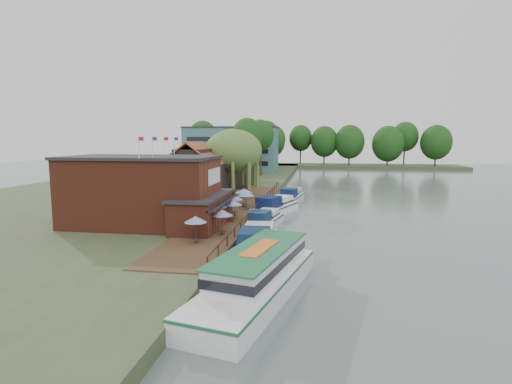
# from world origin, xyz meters

# --- Properties ---
(ground) EXTENTS (260.00, 260.00, 0.00)m
(ground) POSITION_xyz_m (0.00, 0.00, 0.00)
(ground) COLOR #54615F
(ground) RESTS_ON ground
(land_bank) EXTENTS (50.00, 140.00, 1.00)m
(land_bank) POSITION_xyz_m (-30.00, 35.00, 0.50)
(land_bank) COLOR #384728
(land_bank) RESTS_ON ground
(quay_deck) EXTENTS (6.00, 50.00, 0.10)m
(quay_deck) POSITION_xyz_m (-8.00, 10.00, 1.05)
(quay_deck) COLOR #47301E
(quay_deck) RESTS_ON land_bank
(quay_rail) EXTENTS (0.20, 49.00, 1.00)m
(quay_rail) POSITION_xyz_m (-5.30, 10.50, 1.50)
(quay_rail) COLOR black
(quay_rail) RESTS_ON land_bank
(pub) EXTENTS (20.00, 11.00, 7.30)m
(pub) POSITION_xyz_m (-14.00, -1.00, 4.65)
(pub) COLOR maroon
(pub) RESTS_ON land_bank
(hotel_block) EXTENTS (25.40, 12.40, 12.30)m
(hotel_block) POSITION_xyz_m (-22.00, 70.00, 7.15)
(hotel_block) COLOR #38666B
(hotel_block) RESTS_ON land_bank
(cottage_a) EXTENTS (8.60, 7.60, 8.50)m
(cottage_a) POSITION_xyz_m (-15.00, 14.00, 5.25)
(cottage_a) COLOR black
(cottage_a) RESTS_ON land_bank
(cottage_b) EXTENTS (9.60, 8.60, 8.50)m
(cottage_b) POSITION_xyz_m (-18.00, 24.00, 5.25)
(cottage_b) COLOR beige
(cottage_b) RESTS_ON land_bank
(cottage_c) EXTENTS (7.60, 7.60, 8.50)m
(cottage_c) POSITION_xyz_m (-14.00, 33.00, 5.25)
(cottage_c) COLOR black
(cottage_c) RESTS_ON land_bank
(willow) EXTENTS (8.60, 8.60, 10.43)m
(willow) POSITION_xyz_m (-10.50, 19.00, 6.21)
(willow) COLOR #476B2D
(willow) RESTS_ON land_bank
(umbrella_0) EXTENTS (2.02, 2.02, 2.38)m
(umbrella_0) POSITION_xyz_m (-8.15, -7.54, 2.29)
(umbrella_0) COLOR navy
(umbrella_0) RESTS_ON quay_deck
(umbrella_1) EXTENTS (2.05, 2.05, 2.38)m
(umbrella_1) POSITION_xyz_m (-6.63, -4.22, 2.29)
(umbrella_1) COLOR navy
(umbrella_1) RESTS_ON quay_deck
(umbrella_2) EXTENTS (2.17, 2.17, 2.38)m
(umbrella_2) POSITION_xyz_m (-8.20, -0.01, 2.29)
(umbrella_2) COLOR navy
(umbrella_2) RESTS_ON quay_deck
(umbrella_3) EXTENTS (2.19, 2.19, 2.38)m
(umbrella_3) POSITION_xyz_m (-7.02, 1.82, 2.29)
(umbrella_3) COLOR #1B3599
(umbrella_3) RESTS_ON quay_deck
(umbrella_4) EXTENTS (2.09, 2.09, 2.38)m
(umbrella_4) POSITION_xyz_m (-7.49, 5.39, 2.29)
(umbrella_4) COLOR navy
(umbrella_4) RESTS_ON quay_deck
(umbrella_5) EXTENTS (2.18, 2.18, 2.38)m
(umbrella_5) POSITION_xyz_m (-6.74, 8.81, 2.29)
(umbrella_5) COLOR navy
(umbrella_5) RESTS_ON quay_deck
(umbrella_6) EXTENTS (2.39, 2.39, 2.38)m
(umbrella_6) POSITION_xyz_m (-7.55, 11.55, 2.29)
(umbrella_6) COLOR #1A4690
(umbrella_6) RESTS_ON quay_deck
(cruiser_0) EXTENTS (4.07, 10.99, 2.66)m
(cruiser_0) POSITION_xyz_m (-3.04, -6.36, 1.33)
(cruiser_0) COLOR white
(cruiser_0) RESTS_ON ground
(cruiser_1) EXTENTS (4.32, 9.34, 2.14)m
(cruiser_1) POSITION_xyz_m (-3.84, 4.39, 1.07)
(cruiser_1) COLOR silver
(cruiser_1) RESTS_ON ground
(cruiser_2) EXTENTS (6.57, 11.09, 2.58)m
(cruiser_2) POSITION_xyz_m (-3.51, 12.75, 1.29)
(cruiser_2) COLOR white
(cruiser_2) RESTS_ON ground
(cruiser_3) EXTENTS (4.38, 10.20, 2.40)m
(cruiser_3) POSITION_xyz_m (-2.06, 23.35, 1.20)
(cruiser_3) COLOR silver
(cruiser_3) RESTS_ON ground
(tour_boat) EXTENTS (7.13, 15.04, 3.17)m
(tour_boat) POSITION_xyz_m (-1.62, -15.90, 1.58)
(tour_boat) COLOR silver
(tour_boat) RESTS_ON ground
(swan) EXTENTS (0.44, 0.44, 0.44)m
(swan) POSITION_xyz_m (-2.55, -9.24, 0.22)
(swan) COLOR white
(swan) RESTS_ON ground
(bank_tree_0) EXTENTS (6.44, 6.44, 13.24)m
(bank_tree_0) POSITION_xyz_m (-12.40, 41.32, 7.62)
(bank_tree_0) COLOR #143811
(bank_tree_0) RESTS_ON land_bank
(bank_tree_1) EXTENTS (6.09, 6.09, 11.21)m
(bank_tree_1) POSITION_xyz_m (-18.89, 50.67, 6.60)
(bank_tree_1) COLOR #143811
(bank_tree_1) RESTS_ON land_bank
(bank_tree_2) EXTENTS (6.56, 6.56, 13.63)m
(bank_tree_2) POSITION_xyz_m (-11.96, 57.14, 7.81)
(bank_tree_2) COLOR #143811
(bank_tree_2) RESTS_ON land_bank
(bank_tree_3) EXTENTS (7.78, 7.78, 14.35)m
(bank_tree_3) POSITION_xyz_m (-13.45, 78.78, 8.17)
(bank_tree_3) COLOR #143811
(bank_tree_3) RESTS_ON land_bank
(bank_tree_4) EXTENTS (8.96, 8.96, 13.27)m
(bank_tree_4) POSITION_xyz_m (-17.25, 85.90, 7.63)
(bank_tree_4) COLOR #143811
(bank_tree_4) RESTS_ON land_bank
(bank_tree_5) EXTENTS (8.86, 8.86, 13.04)m
(bank_tree_5) POSITION_xyz_m (-13.62, 94.65, 7.52)
(bank_tree_5) COLOR #143811
(bank_tree_5) RESTS_ON land_bank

